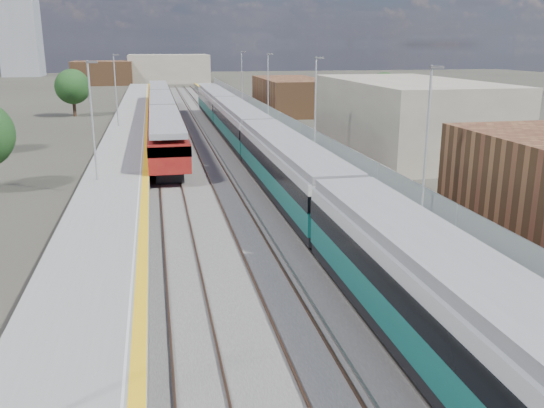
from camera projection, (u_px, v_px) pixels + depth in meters
name	position (u px, v px, depth m)	size (l,w,h in m)	color
ground	(224.00, 148.00, 54.51)	(320.00, 320.00, 0.00)	#47443A
ballast_bed	(198.00, 144.00, 56.43)	(10.50, 155.00, 0.06)	#565451
tracks	(203.00, 140.00, 58.11)	(8.96, 160.00, 0.17)	#4C3323
platform_right	(274.00, 137.00, 57.74)	(4.70, 155.00, 8.52)	slate
platform_left	(127.00, 141.00, 54.98)	(4.30, 155.00, 8.52)	slate
buildings	(98.00, 39.00, 131.81)	(72.00, 185.50, 40.00)	brown
green_train	(259.00, 140.00, 44.48)	(2.95, 82.19, 3.25)	black
red_train	(162.00, 110.00, 65.88)	(2.91, 59.04, 3.68)	black
tree_c	(72.00, 87.00, 77.32)	(4.67, 4.67, 6.33)	#382619
tree_d	(384.00, 92.00, 69.14)	(4.64, 4.64, 6.28)	#382619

